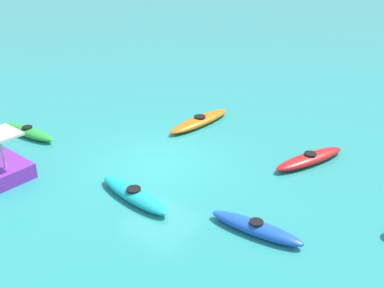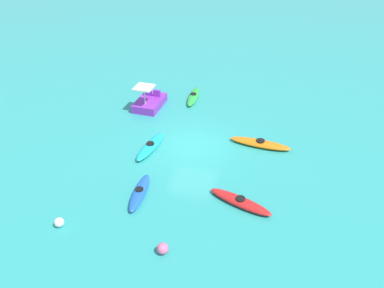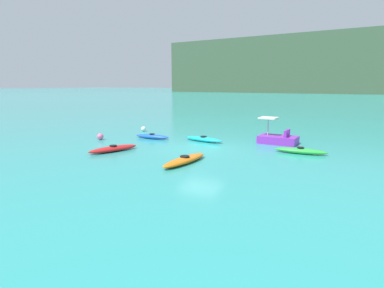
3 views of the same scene
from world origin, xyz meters
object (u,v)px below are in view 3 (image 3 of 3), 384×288
object	(u,v)px
kayak_red	(113,149)
kayak_green	(300,151)
pedal_boat_purple	(278,138)
buoy_pink	(100,137)
kayak_cyan	(204,139)
kayak_blue	(152,136)
kayak_orange	(185,160)
buoy_white	(144,129)

from	to	relation	value
kayak_red	kayak_green	xyz separation A→B (m)	(9.65, 4.36, -0.00)
pedal_boat_purple	buoy_pink	size ratio (longest dim) A/B	5.61
kayak_cyan	buoy_pink	xyz separation A→B (m)	(-6.69, -2.71, 0.06)
kayak_blue	kayak_red	bearing A→B (deg)	-84.71
kayak_green	kayak_red	bearing A→B (deg)	-155.69
kayak_green	pedal_boat_purple	size ratio (longest dim) A/B	1.12
kayak_green	buoy_pink	xyz separation A→B (m)	(-13.05, -1.86, 0.06)
kayak_red	kayak_blue	bearing A→B (deg)	95.29
kayak_red	buoy_pink	size ratio (longest dim) A/B	6.70
kayak_red	kayak_orange	bearing A→B (deg)	-4.99
kayak_orange	pedal_boat_purple	distance (m)	7.82
buoy_pink	kayak_blue	bearing A→B (deg)	33.78
kayak_blue	kayak_orange	xyz separation A→B (m)	(5.33, -4.93, 0.00)
kayak_red	buoy_white	bearing A→B (deg)	113.24
kayak_orange	buoy_pink	size ratio (longest dim) A/B	7.40
kayak_green	pedal_boat_purple	distance (m)	3.01
kayak_cyan	kayak_green	size ratio (longest dim) A/B	1.04
buoy_white	buoy_pink	distance (m)	4.55
kayak_cyan	buoy_white	size ratio (longest dim) A/B	7.21
kayak_orange	buoy_white	xyz separation A→B (m)	(-7.94, 7.46, 0.04)
kayak_red	buoy_pink	bearing A→B (deg)	143.64
kayak_red	kayak_blue	xyz separation A→B (m)	(-0.42, 4.50, 0.00)
kayak_blue	buoy_white	size ratio (longest dim) A/B	6.51
kayak_green	buoy_white	size ratio (longest dim) A/B	6.93
kayak_green	kayak_blue	bearing A→B (deg)	179.22
buoy_white	kayak_orange	bearing A→B (deg)	-43.24
kayak_orange	pedal_boat_purple	size ratio (longest dim) A/B	1.32
kayak_cyan	buoy_pink	size ratio (longest dim) A/B	6.57
kayak_cyan	kayak_orange	distance (m)	5.87
kayak_red	kayak_orange	xyz separation A→B (m)	(4.92, -0.43, 0.00)
kayak_blue	pedal_boat_purple	distance (m)	8.63
pedal_boat_purple	buoy_white	xyz separation A→B (m)	(-10.92, 0.24, -0.13)
kayak_green	buoy_white	world-z (taller)	buoy_white
kayak_red	kayak_orange	distance (m)	4.93
kayak_orange	pedal_boat_purple	xyz separation A→B (m)	(2.98, 7.23, 0.17)
kayak_red	pedal_boat_purple	xyz separation A→B (m)	(7.90, 6.80, 0.17)
kayak_cyan	kayak_blue	world-z (taller)	same
kayak_green	buoy_white	distance (m)	12.95
kayak_cyan	kayak_green	xyz separation A→B (m)	(6.36, -0.85, -0.00)
pedal_boat_purple	kayak_green	bearing A→B (deg)	-54.22
kayak_blue	kayak_orange	world-z (taller)	same
kayak_cyan	buoy_white	distance (m)	6.57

